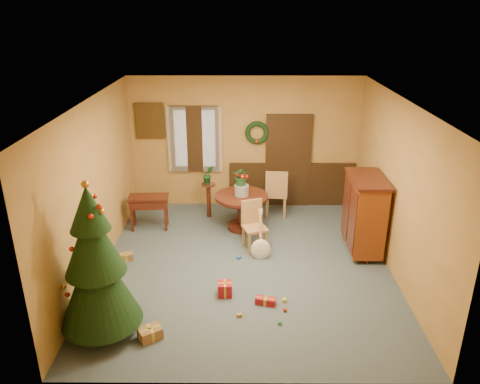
{
  "coord_description": "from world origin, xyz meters",
  "views": [
    {
      "loc": [
        -0.06,
        -7.15,
        4.29
      ],
      "look_at": [
        -0.1,
        0.4,
        1.24
      ],
      "focal_mm": 35.0,
      "sensor_mm": 36.0,
      "label": 1
    }
  ],
  "objects_px": {
    "writing_desk": "(149,204)",
    "sideboard": "(364,213)",
    "christmas_tree": "(96,265)",
    "dining_table": "(242,205)",
    "chair_near": "(253,223)"
  },
  "relations": [
    {
      "from": "sideboard",
      "to": "writing_desk",
      "type": "bearing_deg",
      "value": 167.17
    },
    {
      "from": "writing_desk",
      "to": "sideboard",
      "type": "relative_size",
      "value": 0.56
    },
    {
      "from": "chair_near",
      "to": "sideboard",
      "type": "xyz_separation_m",
      "value": [
        2.01,
        -0.13,
        0.28
      ]
    },
    {
      "from": "chair_near",
      "to": "writing_desk",
      "type": "xyz_separation_m",
      "value": [
        -2.1,
        0.81,
        0.03
      ]
    },
    {
      "from": "chair_near",
      "to": "christmas_tree",
      "type": "relative_size",
      "value": 0.41
    },
    {
      "from": "writing_desk",
      "to": "sideboard",
      "type": "xyz_separation_m",
      "value": [
        4.1,
        -0.93,
        0.25
      ]
    },
    {
      "from": "chair_near",
      "to": "christmas_tree",
      "type": "bearing_deg",
      "value": -130.81
    },
    {
      "from": "dining_table",
      "to": "chair_near",
      "type": "height_order",
      "value": "chair_near"
    },
    {
      "from": "christmas_tree",
      "to": "sideboard",
      "type": "height_order",
      "value": "christmas_tree"
    },
    {
      "from": "dining_table",
      "to": "chair_near",
      "type": "relative_size",
      "value": 1.15
    },
    {
      "from": "christmas_tree",
      "to": "sideboard",
      "type": "relative_size",
      "value": 1.57
    },
    {
      "from": "dining_table",
      "to": "writing_desk",
      "type": "xyz_separation_m",
      "value": [
        -1.87,
        0.01,
        0.01
      ]
    },
    {
      "from": "dining_table",
      "to": "christmas_tree",
      "type": "relative_size",
      "value": 0.47
    },
    {
      "from": "christmas_tree",
      "to": "dining_table",
      "type": "bearing_deg",
      "value": 59.63
    },
    {
      "from": "dining_table",
      "to": "writing_desk",
      "type": "bearing_deg",
      "value": 179.65
    }
  ]
}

